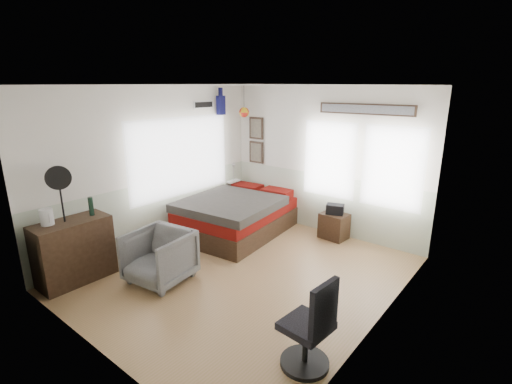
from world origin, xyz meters
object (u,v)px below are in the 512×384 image
Objects in this scene: nightstand at (334,226)px; task_chair at (311,333)px; bed at (237,215)px; dresser at (74,251)px; armchair at (159,257)px.

task_chair reaches higher than nightstand.
bed is 2.86m from dresser.
dresser is at bearing -107.73° from bed.
task_chair reaches higher than dresser.
dresser is at bearing -165.29° from task_chair.
nightstand is 3.38m from task_chair.
armchair is at bearing -107.79° from nightstand.
armchair reaches higher than bed.
task_chair is (3.49, 0.59, -0.05)m from dresser.
dresser is 1.22× the size of armchair.
dresser is (-0.58, -2.80, 0.11)m from bed.
nightstand is 0.48× the size of task_chair.
bed is 3.66m from task_chair.
armchair reaches higher than nightstand.
armchair is at bearing -178.19° from task_chair.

